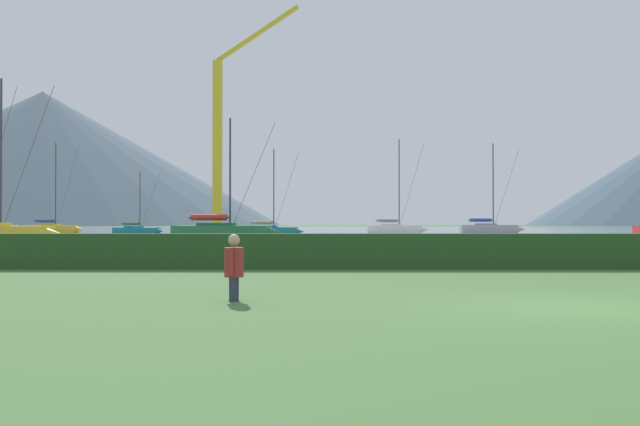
{
  "coord_description": "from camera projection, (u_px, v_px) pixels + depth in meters",
  "views": [
    {
      "loc": [
        -4.28,
        -12.92,
        1.46
      ],
      "look_at": [
        -4.7,
        55.57,
        2.36
      ],
      "focal_mm": 42.04,
      "sensor_mm": 36.0,
      "label": 1
    }
  ],
  "objects": [
    {
      "name": "ground_plane",
      "position": [
        573.0,
        308.0,
        12.88
      ],
      "size": [
        1000.0,
        1000.0,
        0.0
      ],
      "primitive_type": "plane",
      "color": "#477038"
    },
    {
      "name": "harbor_water",
      "position": [
        346.0,
        230.0,
        149.86
      ],
      "size": [
        320.0,
        246.0,
        0.0
      ],
      "primitive_type": "cube",
      "color": "#8499A8",
      "rests_on": "ground_plane"
    },
    {
      "name": "hedge_line",
      "position": [
        459.0,
        251.0,
        23.88
      ],
      "size": [
        80.0,
        1.2,
        1.12
      ],
      "primitive_type": "cube",
      "color": "#284C23",
      "rests_on": "ground_plane"
    },
    {
      "name": "sailboat_slip_0",
      "position": [
        52.0,
        228.0,
        102.73
      ],
      "size": [
        8.35,
        3.32,
        12.48
      ],
      "rotation": [
        0.0,
        0.0,
        -0.13
      ],
      "color": "gold",
      "rests_on": "harbor_water"
    },
    {
      "name": "sailboat_slip_1",
      "position": [
        270.0,
        230.0,
        84.89
      ],
      "size": [
        7.25,
        3.16,
        9.89
      ],
      "rotation": [
        0.0,
        0.0,
        -0.18
      ],
      "color": "#19707A",
      "rests_on": "harbor_water"
    },
    {
      "name": "sailboat_slip_2",
      "position": [
        395.0,
        228.0,
        102.08
      ],
      "size": [
        8.47,
        3.6,
        12.89
      ],
      "rotation": [
        0.0,
        0.0,
        -0.16
      ],
      "color": "white",
      "rests_on": "harbor_water"
    },
    {
      "name": "sailboat_slip_6",
      "position": [
        489.0,
        228.0,
        100.76
      ],
      "size": [
        8.74,
        2.8,
        12.17
      ],
      "rotation": [
        0.0,
        0.0,
        -0.03
      ],
      "color": "#9E9EA3",
      "rests_on": "harbor_water"
    },
    {
      "name": "sailboat_slip_9",
      "position": [
        137.0,
        230.0,
        92.71
      ],
      "size": [
        6.63,
        3.25,
        7.83
      ],
      "rotation": [
        0.0,
        0.0,
        -0.25
      ],
      "color": "#19707A",
      "rests_on": "harbor_water"
    },
    {
      "name": "sailboat_slip_11",
      "position": [
        223.0,
        232.0,
        61.24
      ],
      "size": [
        9.22,
        3.46,
        10.05
      ],
      "rotation": [
        0.0,
        0.0,
        -0.1
      ],
      "color": "#236B38",
      "rests_on": "harbor_water"
    },
    {
      "name": "person_seated_viewer",
      "position": [
        234.0,
        264.0,
        13.93
      ],
      "size": [
        0.36,
        0.57,
        1.25
      ],
      "rotation": [
        0.0,
        0.0,
        -0.13
      ],
      "color": "#2D3347",
      "rests_on": "ground_plane"
    },
    {
      "name": "dock_crane",
      "position": [
        221.0,
        156.0,
        67.75
      ],
      "size": [
        8.38,
        2.0,
        21.24
      ],
      "color": "#333338",
      "rests_on": "ground_plane"
    },
    {
      "name": "distant_hill_central_peak",
      "position": [
        42.0,
        158.0,
        420.44
      ],
      "size": [
        269.24,
        269.24,
        75.42
      ],
      "primitive_type": "cone",
      "color": "#4C6070",
      "rests_on": "ground_plane"
    }
  ]
}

